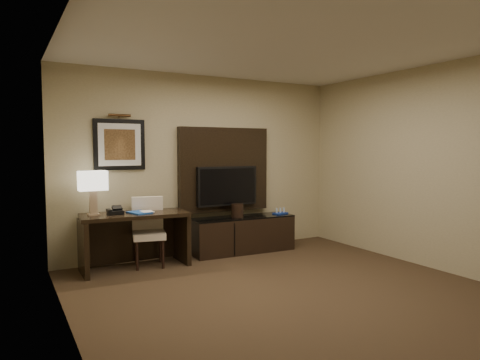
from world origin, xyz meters
TOP-DOWN VIEW (x-y plane):
  - floor at (0.00, 0.00)m, footprint 4.50×5.00m
  - ceiling at (0.00, 0.00)m, footprint 4.50×5.00m
  - wall_back at (0.00, 2.50)m, footprint 4.50×0.01m
  - wall_left at (-2.25, 0.00)m, footprint 0.01×5.00m
  - wall_right at (2.25, 0.00)m, footprint 0.01×5.00m
  - desk at (-1.21, 2.10)m, footprint 1.43×0.71m
  - credenza at (0.49, 2.17)m, footprint 1.62×0.53m
  - tv_wall_panel at (0.30, 2.44)m, footprint 1.50×0.12m
  - tv at (0.30, 2.34)m, footprint 1.00×0.08m
  - artwork at (-1.30, 2.48)m, footprint 0.70×0.04m
  - picture_light at (-1.30, 2.44)m, footprint 0.04×0.04m
  - desk_chair at (-1.02, 2.10)m, footprint 0.52×0.57m
  - table_lamp at (-1.72, 2.19)m, footprint 0.36×0.26m
  - desk_phone at (-1.46, 2.12)m, footprint 0.19×0.17m
  - blue_folder at (-1.16, 2.07)m, footprint 0.31×0.36m
  - book at (-1.14, 2.06)m, footprint 0.16×0.02m
  - ice_bucket at (0.39, 2.17)m, footprint 0.19×0.19m
  - minibar_tray at (1.15, 2.12)m, footprint 0.25×0.18m

SIDE VIEW (x-z plane):
  - floor at x=0.00m, z-range -0.01..0.00m
  - credenza at x=0.49m, z-range 0.00..0.55m
  - desk at x=-1.21m, z-range 0.00..0.74m
  - desk_chair at x=-1.02m, z-range 0.00..0.88m
  - minibar_tray at x=1.15m, z-range 0.55..0.63m
  - ice_bucket at x=0.39m, z-range 0.55..0.76m
  - blue_folder at x=-1.16m, z-range 0.74..0.76m
  - desk_phone at x=-1.46m, z-range 0.74..0.84m
  - book at x=-1.14m, z-range 0.74..0.95m
  - table_lamp at x=-1.72m, z-range 0.74..1.28m
  - tv at x=0.30m, z-range 0.72..1.32m
  - tv_wall_panel at x=0.30m, z-range 0.62..1.92m
  - wall_back at x=0.00m, z-range 0.00..2.70m
  - wall_left at x=-2.25m, z-range 0.00..2.70m
  - wall_right at x=2.25m, z-range 0.00..2.70m
  - artwork at x=-1.30m, z-range 1.30..2.00m
  - picture_light at x=-1.30m, z-range 1.90..2.20m
  - ceiling at x=0.00m, z-range 2.70..2.71m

